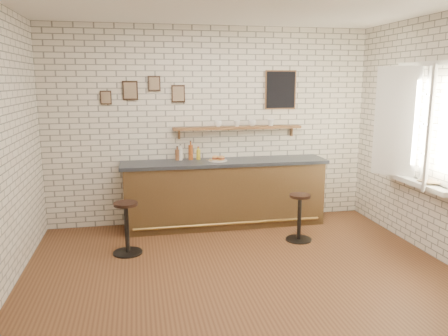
{
  "coord_description": "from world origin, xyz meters",
  "views": [
    {
      "loc": [
        -1.13,
        -4.63,
        2.19
      ],
      "look_at": [
        -0.02,
        0.9,
        1.06
      ],
      "focal_mm": 35.0,
      "sensor_mm": 36.0,
      "label": 1
    }
  ],
  "objects": [
    {
      "name": "window_sill",
      "position": [
        2.4,
        0.3,
        0.9
      ],
      "size": [
        0.2,
        1.35,
        0.06
      ],
      "color": "white",
      "rests_on": "ground"
    },
    {
      "name": "book_upper",
      "position": [
        2.38,
        0.09,
        0.96
      ],
      "size": [
        0.26,
        0.28,
        0.02
      ],
      "primitive_type": "imported",
      "rotation": [
        0.0,
        0.0,
        -0.48
      ],
      "color": "tan",
      "rests_on": "book_lower"
    },
    {
      "name": "bitters_bottle_amber",
      "position": [
        -0.34,
        1.87,
        1.13
      ],
      "size": [
        0.07,
        0.07,
        0.29
      ],
      "color": "#974418",
      "rests_on": "bar_counter"
    },
    {
      "name": "wall_shelf",
      "position": [
        0.4,
        1.9,
        1.48
      ],
      "size": [
        2.0,
        0.18,
        0.18
      ],
      "color": "brown",
      "rests_on": "ground"
    },
    {
      "name": "shelf_cup_a",
      "position": [
        0.09,
        1.9,
        1.55
      ],
      "size": [
        0.16,
        0.16,
        0.09
      ],
      "primitive_type": "imported",
      "rotation": [
        0.0,
        0.0,
        0.61
      ],
      "color": "white",
      "rests_on": "wall_shelf"
    },
    {
      "name": "condiment_bottle_yellow",
      "position": [
        -0.22,
        1.87,
        1.09
      ],
      "size": [
        0.06,
        0.06,
        0.2
      ],
      "color": "gold",
      "rests_on": "bar_counter"
    },
    {
      "name": "shelf_cup_b",
      "position": [
        0.38,
        1.9,
        1.55
      ],
      "size": [
        0.14,
        0.14,
        0.09
      ],
      "primitive_type": "imported",
      "rotation": [
        0.0,
        0.0,
        0.95
      ],
      "color": "white",
      "rests_on": "wall_shelf"
    },
    {
      "name": "back_wall_decor",
      "position": [
        0.23,
        1.98,
        2.05
      ],
      "size": [
        2.96,
        0.02,
        0.56
      ],
      "color": "black",
      "rests_on": "ground"
    },
    {
      "name": "bar_stool_left",
      "position": [
        -1.3,
        0.83,
        0.36
      ],
      "size": [
        0.38,
        0.38,
        0.68
      ],
      "color": "black",
      "rests_on": "ground"
    },
    {
      "name": "bitters_bottle_brown",
      "position": [
        -0.54,
        1.87,
        1.1
      ],
      "size": [
        0.07,
        0.07,
        0.21
      ],
      "color": "brown",
      "rests_on": "bar_counter"
    },
    {
      "name": "casement_window",
      "position": [
        2.36,
        0.3,
        1.65
      ],
      "size": [
        0.4,
        1.3,
        1.56
      ],
      "color": "white",
      "rests_on": "ground"
    },
    {
      "name": "bitters_bottle_white",
      "position": [
        -0.49,
        1.87,
        1.11
      ],
      "size": [
        0.06,
        0.06,
        0.24
      ],
      "color": "silver",
      "rests_on": "bar_counter"
    },
    {
      "name": "shelf_cup_d",
      "position": [
        0.93,
        1.9,
        1.55
      ],
      "size": [
        0.11,
        0.11,
        0.1
      ],
      "primitive_type": "imported",
      "rotation": [
        0.0,
        0.0,
        0.03
      ],
      "color": "white",
      "rests_on": "wall_shelf"
    },
    {
      "name": "potato_chips",
      "position": [
        0.03,
        1.7,
        1.02
      ],
      "size": [
        0.27,
        0.19,
        0.0
      ],
      "color": "gold",
      "rests_on": "sandwich_plate"
    },
    {
      "name": "sandwich_plate",
      "position": [
        0.05,
        1.71,
        1.02
      ],
      "size": [
        0.28,
        0.28,
        0.01
      ],
      "primitive_type": "cylinder",
      "color": "white",
      "rests_on": "bar_counter"
    },
    {
      "name": "shelf_cup_c",
      "position": [
        0.63,
        1.9,
        1.55
      ],
      "size": [
        0.12,
        0.12,
        0.09
      ],
      "primitive_type": "imported",
      "rotation": [
        0.0,
        0.0,
        1.51
      ],
      "color": "white",
      "rests_on": "wall_shelf"
    },
    {
      "name": "ciabatta_sandwich",
      "position": [
        0.06,
        1.71,
        1.05
      ],
      "size": [
        0.19,
        0.12,
        0.06
      ],
      "color": "tan",
      "rests_on": "sandwich_plate"
    },
    {
      "name": "book_lower",
      "position": [
        2.38,
        0.11,
        0.94
      ],
      "size": [
        0.2,
        0.23,
        0.02
      ],
      "primitive_type": "imported",
      "rotation": [
        0.0,
        0.0,
        0.3
      ],
      "color": "tan",
      "rests_on": "window_sill"
    },
    {
      "name": "bar_counter",
      "position": [
        0.15,
        1.7,
        0.51
      ],
      "size": [
        3.1,
        0.65,
        1.01
      ],
      "color": "#50391D",
      "rests_on": "ground"
    },
    {
      "name": "bar_stool_right",
      "position": [
        1.04,
        0.85,
        0.35
      ],
      "size": [
        0.38,
        0.38,
        0.66
      ],
      "color": "black",
      "rests_on": "ground"
    },
    {
      "name": "ground",
      "position": [
        0.0,
        0.0,
        0.0
      ],
      "size": [
        5.0,
        5.0,
        0.0
      ],
      "primitive_type": "plane",
      "color": "brown",
      "rests_on": "ground"
    }
  ]
}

